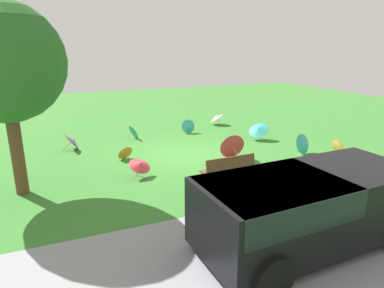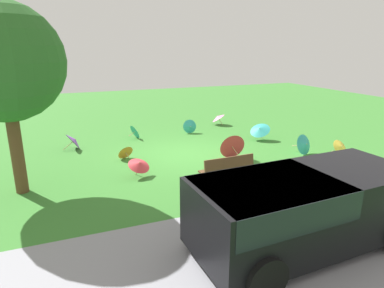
% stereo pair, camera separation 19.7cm
% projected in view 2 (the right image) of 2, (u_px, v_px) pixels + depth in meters
% --- Properties ---
extents(ground, '(40.00, 40.00, 0.00)m').
position_uv_depth(ground, '(186.00, 154.00, 12.72)').
color(ground, '#387A2D').
extents(road_strip, '(40.00, 4.03, 0.01)m').
position_uv_depth(road_strip, '(299.00, 245.00, 6.88)').
color(road_strip, gray).
rests_on(road_strip, ground).
extents(van_dark, '(4.68, 2.30, 1.53)m').
position_uv_depth(van_dark, '(299.00, 206.00, 6.59)').
color(van_dark, black).
rests_on(van_dark, ground).
extents(park_bench, '(1.62, 0.55, 0.90)m').
position_uv_depth(park_bench, '(227.00, 170.00, 9.76)').
color(park_bench, brown).
rests_on(park_bench, ground).
extents(shade_tree, '(3.05, 3.05, 5.08)m').
position_uv_depth(shade_tree, '(3.00, 63.00, 8.44)').
color(shade_tree, brown).
rests_on(shade_tree, ground).
extents(parasol_orange_0, '(0.66, 0.58, 0.55)m').
position_uv_depth(parasol_orange_0, '(125.00, 152.00, 12.09)').
color(parasol_orange_0, tan).
rests_on(parasol_orange_0, ground).
extents(parasol_teal_1, '(0.61, 0.72, 0.63)m').
position_uv_depth(parasol_teal_1, '(136.00, 131.00, 14.81)').
color(parasol_teal_1, tan).
rests_on(parasol_teal_1, ground).
extents(parasol_red_0, '(0.97, 0.80, 0.94)m').
position_uv_depth(parasol_red_0, '(232.00, 146.00, 12.14)').
color(parasol_red_0, tan).
rests_on(parasol_red_0, ground).
extents(parasol_teal_2, '(0.85, 0.85, 0.78)m').
position_uv_depth(parasol_teal_2, '(305.00, 144.00, 12.59)').
color(parasol_teal_2, tan).
rests_on(parasol_teal_2, ground).
extents(parasol_teal_3, '(0.66, 0.59, 0.65)m').
position_uv_depth(parasol_teal_3, '(190.00, 126.00, 15.69)').
color(parasol_teal_3, tan).
rests_on(parasol_teal_3, ground).
extents(parasol_purple_0, '(0.82, 0.89, 0.72)m').
position_uv_depth(parasol_purple_0, '(74.00, 140.00, 13.23)').
color(parasol_purple_0, tan).
rests_on(parasol_purple_0, ground).
extents(parasol_red_1, '(0.90, 0.89, 0.64)m').
position_uv_depth(parasol_red_1, '(139.00, 164.00, 10.42)').
color(parasol_red_1, tan).
rests_on(parasol_red_1, ground).
extents(parasol_yellow_0, '(0.70, 0.66, 0.58)m').
position_uv_depth(parasol_yellow_0, '(341.00, 147.00, 12.56)').
color(parasol_yellow_0, tan).
rests_on(parasol_yellow_0, ground).
extents(parasol_teal_4, '(1.13, 1.15, 0.78)m').
position_uv_depth(parasol_teal_4, '(260.00, 129.00, 14.48)').
color(parasol_teal_4, tan).
rests_on(parasol_teal_4, ground).
extents(parasol_pink_0, '(0.94, 0.96, 0.65)m').
position_uv_depth(parasol_pink_0, '(218.00, 117.00, 17.38)').
color(parasol_pink_0, tan).
rests_on(parasol_pink_0, ground).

